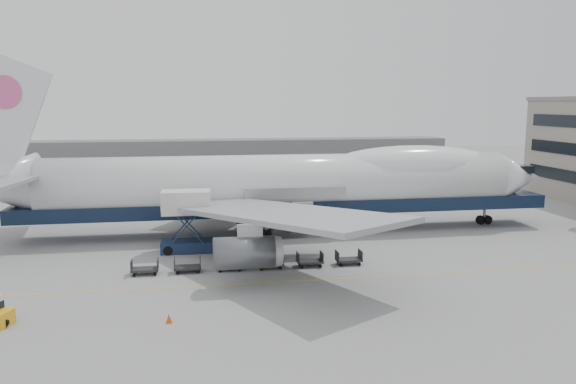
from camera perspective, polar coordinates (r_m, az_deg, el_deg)
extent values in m
plane|color=gray|center=(52.96, 1.36, -6.98)|extent=(260.00, 260.00, 0.00)
cube|color=gold|center=(47.34, 2.76, -8.93)|extent=(60.00, 0.15, 0.01)
cube|color=slate|center=(120.49, -9.73, 3.58)|extent=(110.00, 8.00, 7.00)
cylinder|color=white|center=(63.36, -0.68, 0.94)|extent=(52.00, 6.40, 6.40)
cube|color=#0D1A32|center=(63.93, 0.21, -1.31)|extent=(60.00, 5.76, 1.50)
cone|color=white|center=(73.63, 22.22, 1.40)|extent=(6.00, 6.40, 6.40)
ellipsoid|color=white|center=(67.34, 12.56, 2.71)|extent=(20.67, 5.78, 4.56)
cube|color=white|center=(64.91, -27.08, 6.81)|extent=(10.52, 0.50, 13.56)
cylinder|color=#DE5693|center=(64.76, -26.82, 9.04)|extent=(3.40, 0.30, 3.40)
cube|color=#9EA0A3|center=(49.09, -1.55, -2.13)|extent=(20.35, 26.74, 2.26)
cube|color=#9EA0A3|center=(77.14, -4.54, 1.91)|extent=(20.35, 26.74, 2.26)
cylinder|color=#595B60|center=(81.90, -6.91, 0.73)|extent=(4.80, 2.60, 2.60)
cylinder|color=#595B60|center=(73.57, -1.89, -0.14)|extent=(4.80, 2.60, 2.60)
cylinder|color=#595B60|center=(54.15, 0.97, -3.45)|extent=(4.80, 2.60, 2.60)
cylinder|color=#595B60|center=(44.69, -4.51, -6.17)|extent=(4.80, 2.60, 2.60)
cylinder|color=slate|center=(72.29, 19.31, -2.14)|extent=(0.36, 0.36, 2.50)
cylinder|color=black|center=(72.42, 19.28, -2.68)|extent=(1.10, 0.45, 1.10)
cylinder|color=slate|center=(60.84, -3.03, -3.67)|extent=(0.36, 0.36, 2.50)
cylinder|color=black|center=(60.99, -3.03, -4.31)|extent=(1.10, 0.45, 1.10)
cylinder|color=slate|center=(66.67, -3.63, -2.55)|extent=(0.36, 0.36, 2.50)
cylinder|color=black|center=(66.81, -3.62, -3.14)|extent=(1.10, 0.45, 1.10)
cube|color=#182848|center=(56.81, -10.18, -5.42)|extent=(5.18, 2.57, 1.13)
cube|color=silver|center=(55.89, -10.30, -1.01)|extent=(4.77, 2.77, 2.26)
cube|color=#182848|center=(55.20, -10.25, -3.46)|extent=(3.66, 0.20, 4.04)
cube|color=#182848|center=(57.41, -10.23, -2.98)|extent=(3.66, 0.20, 4.04)
cube|color=slate|center=(57.50, -10.29, -0.73)|extent=(2.49, 1.28, 0.15)
cylinder|color=black|center=(55.90, -12.09, -5.83)|extent=(0.92, 0.36, 0.92)
cylinder|color=black|center=(57.89, -12.00, -5.31)|extent=(0.92, 0.36, 0.92)
cylinder|color=black|center=(55.85, -8.28, -5.73)|extent=(0.92, 0.36, 0.92)
cylinder|color=black|center=(57.84, -8.33, -5.22)|extent=(0.92, 0.36, 0.92)
cylinder|color=black|center=(42.07, -26.93, -11.79)|extent=(0.67, 0.29, 0.67)
cylinder|color=black|center=(43.18, -26.44, -11.22)|extent=(0.67, 0.29, 0.67)
cone|color=#D9460B|center=(39.38, -12.01, -12.43)|extent=(0.40, 0.40, 0.63)
cube|color=#D9460B|center=(39.48, -11.99, -12.83)|extent=(0.42, 0.42, 0.03)
cube|color=#2D2D30|center=(50.23, -14.34, -7.62)|extent=(2.30, 1.35, 0.18)
cube|color=#2D2D30|center=(50.23, -15.62, -7.20)|extent=(0.08, 1.35, 0.90)
cube|color=#2D2D30|center=(50.04, -13.09, -7.16)|extent=(0.08, 1.35, 0.90)
cylinder|color=black|center=(49.87, -15.36, -8.14)|extent=(0.30, 0.12, 0.30)
cylinder|color=black|center=(50.92, -15.24, -7.78)|extent=(0.30, 0.12, 0.30)
cylinder|color=black|center=(49.72, -13.39, -8.11)|extent=(0.30, 0.12, 0.30)
cylinder|color=black|center=(50.78, -13.31, -7.75)|extent=(0.30, 0.12, 0.30)
cube|color=#2D2D30|center=(50.05, -10.16, -7.54)|extent=(2.30, 1.35, 0.18)
cube|color=#2D2D30|center=(49.96, -11.45, -7.13)|extent=(0.08, 1.35, 0.90)
cube|color=#2D2D30|center=(49.93, -8.91, -7.06)|extent=(0.08, 1.35, 0.90)
cylinder|color=black|center=(49.63, -11.15, -8.07)|extent=(0.30, 0.12, 0.30)
cylinder|color=black|center=(50.68, -11.12, -7.71)|extent=(0.30, 0.12, 0.30)
cylinder|color=black|center=(49.60, -9.17, -8.02)|extent=(0.30, 0.12, 0.30)
cylinder|color=black|center=(50.65, -9.18, -7.66)|extent=(0.30, 0.12, 0.30)
cube|color=#2D2D30|center=(50.13, -5.98, -7.42)|extent=(2.30, 1.35, 0.18)
cube|color=#2D2D30|center=(49.96, -7.26, -7.02)|extent=(0.08, 1.35, 0.90)
cube|color=#2D2D30|center=(50.09, -4.72, -6.93)|extent=(0.08, 1.35, 0.90)
cylinder|color=black|center=(49.64, -6.92, -7.96)|extent=(0.30, 0.12, 0.30)
cylinder|color=black|center=(50.70, -6.98, -7.60)|extent=(0.30, 0.12, 0.30)
cylinder|color=black|center=(49.74, -4.95, -7.89)|extent=(0.30, 0.12, 0.30)
cylinder|color=black|center=(50.79, -5.05, -7.53)|extent=(0.30, 0.12, 0.30)
cube|color=#2D2D30|center=(50.46, -1.84, -7.26)|extent=(2.30, 1.35, 0.18)
cube|color=#2D2D30|center=(50.22, -3.09, -6.87)|extent=(0.08, 1.35, 0.90)
cube|color=#2D2D30|center=(50.51, -0.59, -6.77)|extent=(0.08, 1.35, 0.90)
cylinder|color=black|center=(49.92, -2.72, -7.80)|extent=(0.30, 0.12, 0.30)
cylinder|color=black|center=(50.97, -2.87, -7.45)|extent=(0.30, 0.12, 0.30)
cylinder|color=black|center=(50.14, -0.78, -7.72)|extent=(0.30, 0.12, 0.30)
cylinder|color=black|center=(51.19, -0.97, -7.37)|extent=(0.30, 0.12, 0.30)
cube|color=#2D2D30|center=(51.06, 2.23, -7.07)|extent=(2.30, 1.35, 0.18)
cube|color=#2D2D30|center=(50.74, 1.01, -6.69)|extent=(0.08, 1.35, 0.90)
cube|color=#2D2D30|center=(51.18, 3.44, -6.57)|extent=(0.08, 1.35, 0.90)
cylinder|color=black|center=(50.46, 1.40, -7.61)|extent=(0.30, 0.12, 0.30)
cylinder|color=black|center=(51.50, 1.17, -7.27)|extent=(0.30, 0.12, 0.30)
cylinder|color=black|center=(50.80, 3.30, -7.51)|extent=(0.30, 0.12, 0.30)
cylinder|color=black|center=(51.83, 3.03, -7.17)|extent=(0.30, 0.12, 0.30)
cube|color=#2D2D30|center=(51.90, 6.18, -6.84)|extent=(2.30, 1.35, 0.18)
cube|color=#2D2D30|center=(51.51, 5.00, -6.49)|extent=(0.08, 1.35, 0.90)
cube|color=#2D2D30|center=(52.10, 7.36, -6.35)|extent=(0.08, 1.35, 0.90)
cylinder|color=black|center=(51.26, 5.42, -7.39)|extent=(0.30, 0.12, 0.30)
cylinder|color=black|center=(52.28, 5.10, -7.05)|extent=(0.30, 0.12, 0.30)
cylinder|color=black|center=(51.71, 7.25, -7.27)|extent=(0.30, 0.12, 0.30)
cylinder|color=black|center=(52.72, 6.90, -6.95)|extent=(0.30, 0.12, 0.30)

